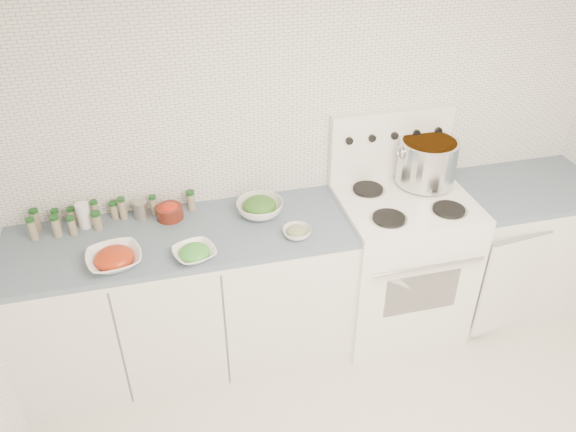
% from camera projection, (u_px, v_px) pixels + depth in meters
% --- Properties ---
extents(room_walls, '(3.54, 3.04, 2.52)m').
position_uv_depth(room_walls, '(442.00, 241.00, 1.84)').
color(room_walls, white).
rests_on(room_walls, ground).
extents(counter_left, '(1.85, 0.62, 0.90)m').
position_uv_depth(counter_left, '(187.00, 298.00, 3.24)').
color(counter_left, white).
rests_on(counter_left, ground).
extents(stove, '(0.76, 0.70, 1.36)m').
position_uv_depth(stove, '(398.00, 259.00, 3.48)').
color(stove, white).
rests_on(stove, ground).
extents(counter_right, '(0.89, 0.67, 0.90)m').
position_uv_depth(counter_right, '(514.00, 245.00, 3.67)').
color(counter_right, white).
rests_on(counter_right, ground).
extents(stock_pot, '(0.37, 0.35, 0.27)m').
position_uv_depth(stock_pot, '(427.00, 160.00, 3.30)').
color(stock_pot, silver).
rests_on(stock_pot, stove).
extents(bowl_tomato, '(0.31, 0.31, 0.09)m').
position_uv_depth(bowl_tomato, '(114.00, 258.00, 2.77)').
color(bowl_tomato, white).
rests_on(bowl_tomato, counter_left).
extents(bowl_snowpea, '(0.26, 0.26, 0.07)m').
position_uv_depth(bowl_snowpea, '(194.00, 253.00, 2.82)').
color(bowl_snowpea, white).
rests_on(bowl_snowpea, counter_left).
extents(bowl_broccoli, '(0.31, 0.31, 0.10)m').
position_uv_depth(bowl_broccoli, '(260.00, 207.00, 3.14)').
color(bowl_broccoli, white).
rests_on(bowl_broccoli, counter_left).
extents(bowl_zucchini, '(0.16, 0.16, 0.06)m').
position_uv_depth(bowl_zucchini, '(297.00, 232.00, 2.97)').
color(bowl_zucchini, white).
rests_on(bowl_zucchini, counter_left).
extents(bowl_pepper, '(0.15, 0.15, 0.09)m').
position_uv_depth(bowl_pepper, '(170.00, 211.00, 3.11)').
color(bowl_pepper, '#55190E').
rests_on(bowl_pepper, counter_left).
extents(salt_canister, '(0.09, 0.09, 0.14)m').
position_uv_depth(salt_canister, '(84.00, 215.00, 3.03)').
color(salt_canister, white).
rests_on(salt_canister, counter_left).
extents(tin_can, '(0.10, 0.10, 0.10)m').
position_uv_depth(tin_can, '(141.00, 210.00, 3.11)').
color(tin_can, gray).
rests_on(tin_can, counter_left).
extents(spice_cluster, '(0.88, 0.15, 0.13)m').
position_uv_depth(spice_cluster, '(93.00, 215.00, 3.04)').
color(spice_cluster, gray).
rests_on(spice_cluster, counter_left).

